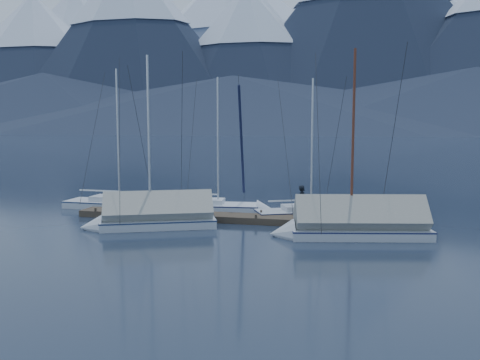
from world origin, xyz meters
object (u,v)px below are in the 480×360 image
sailboat_covered_near (347,227)px  sailboat_covered_far (148,219)px  sailboat_open_right (318,214)px  person (302,202)px  sailboat_open_left (127,206)px  sailboat_open_mid (226,208)px

sailboat_covered_near → sailboat_covered_far: 9.69m
sailboat_open_right → sailboat_covered_far: sailboat_covered_far is taller
person → sailboat_open_right: bearing=0.9°
sailboat_covered_near → sailboat_open_right: bearing=109.3°
sailboat_covered_near → person: sailboat_covered_near is taller
sailboat_open_left → sailboat_open_mid: 6.06m
sailboat_open_right → person: size_ratio=5.00×
sailboat_open_right → sailboat_covered_near: size_ratio=0.89×
sailboat_covered_near → sailboat_open_left: bearing=160.3°
sailboat_open_mid → sailboat_covered_far: size_ratio=0.93×
sailboat_open_right → sailboat_covered_near: sailboat_covered_near is taller
sailboat_open_mid → sailboat_covered_near: (7.16, -5.34, 0.32)m
sailboat_open_mid → sailboat_covered_near: 8.93m
sailboat_open_left → sailboat_covered_far: 6.04m
sailboat_covered_near → person: size_ratio=5.63×
sailboat_open_left → sailboat_covered_near: 14.00m
sailboat_open_mid → person: 5.75m
sailboat_open_left → sailboat_open_mid: bearing=5.8°
sailboat_open_mid → sailboat_covered_far: sailboat_covered_far is taller
sailboat_open_right → person: sailboat_open_right is taller
sailboat_covered_far → sailboat_open_left: bearing=125.4°
sailboat_open_mid → sailboat_covered_near: size_ratio=0.92×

